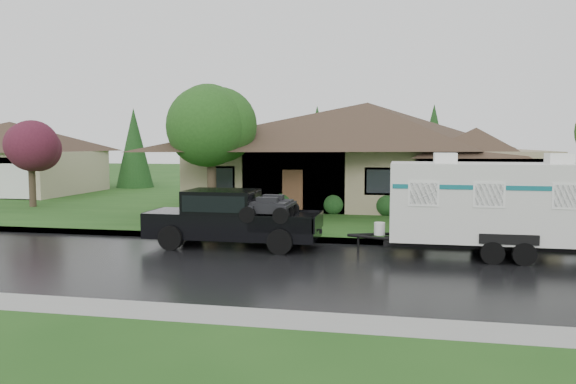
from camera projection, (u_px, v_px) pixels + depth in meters
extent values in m
plane|color=#1F4917|center=(277.00, 253.00, 18.11)|extent=(140.00, 140.00, 0.00)
cube|color=black|center=(262.00, 266.00, 16.16)|extent=(140.00, 8.00, 0.01)
cube|color=gray|center=(291.00, 239.00, 20.30)|extent=(140.00, 0.50, 0.15)
cube|color=#1F4917|center=(333.00, 202.00, 32.75)|extent=(140.00, 26.00, 0.15)
cube|color=gray|center=(367.00, 177.00, 31.24)|extent=(18.00, 10.00, 3.00)
pyramid|color=#37271E|center=(368.00, 103.00, 30.88)|extent=(19.44, 10.80, 2.60)
cube|color=gray|center=(475.00, 185.00, 27.26)|extent=(5.76, 4.00, 2.70)
cube|color=#BEB18D|center=(12.00, 172.00, 37.95)|extent=(10.00, 8.00, 2.80)
pyramid|color=#37271E|center=(9.00, 122.00, 37.65)|extent=(10.80, 8.64, 2.00)
cube|color=#BEB18D|center=(32.00, 177.00, 35.41)|extent=(3.20, 4.00, 2.52)
cylinder|color=#382B1E|center=(212.00, 188.00, 25.36)|extent=(0.42, 0.42, 2.70)
sphere|color=#2A5E1E|center=(211.00, 122.00, 25.10)|extent=(3.72, 3.72, 3.72)
cylinder|color=#382B1E|center=(32.00, 188.00, 29.80)|extent=(0.35, 0.35, 2.03)
sphere|color=#571B2D|center=(31.00, 146.00, 29.60)|extent=(2.80, 2.80, 2.80)
sphere|color=#143814|center=(234.00, 201.00, 27.99)|extent=(1.00, 1.00, 1.00)
sphere|color=#143814|center=(283.00, 202.00, 27.49)|extent=(1.00, 1.00, 1.00)
sphere|color=#143814|center=(334.00, 203.00, 26.99)|extent=(1.00, 1.00, 1.00)
sphere|color=#143814|center=(387.00, 204.00, 26.49)|extent=(1.00, 1.00, 1.00)
sphere|color=#143814|center=(442.00, 205.00, 25.99)|extent=(1.00, 1.00, 1.00)
sphere|color=#143814|center=(500.00, 207.00, 25.49)|extent=(1.00, 1.00, 1.00)
cube|color=black|center=(233.00, 225.00, 19.13)|extent=(5.85, 1.95, 0.84)
cube|color=black|center=(174.00, 216.00, 19.53)|extent=(1.56, 1.90, 0.34)
cube|color=black|center=(222.00, 203.00, 19.14)|extent=(2.34, 1.83, 0.88)
cube|color=black|center=(222.00, 201.00, 19.14)|extent=(2.15, 1.87, 0.54)
cube|color=black|center=(286.00, 221.00, 18.75)|extent=(2.15, 1.85, 0.06)
cylinder|color=black|center=(171.00, 238.00, 18.60)|extent=(0.82, 0.31, 0.82)
cylinder|color=black|center=(192.00, 229.00, 20.46)|extent=(0.82, 0.31, 0.82)
cylinder|color=black|center=(280.00, 242.00, 17.86)|extent=(0.82, 0.31, 0.82)
cylinder|color=black|center=(292.00, 232.00, 19.73)|extent=(0.82, 0.31, 0.82)
cube|color=silver|center=(503.00, 202.00, 17.32)|extent=(6.83, 2.34, 2.39)
cube|color=black|center=(501.00, 245.00, 17.44)|extent=(7.22, 1.17, 0.14)
cube|color=#0E5D65|center=(503.00, 185.00, 17.28)|extent=(6.69, 2.36, 0.14)
cube|color=white|center=(445.00, 158.00, 17.55)|extent=(0.68, 0.78, 0.31)
cube|color=white|center=(559.00, 158.00, 16.90)|extent=(0.68, 0.78, 0.31)
cylinder|color=black|center=(492.00, 253.00, 16.41)|extent=(0.68, 0.23, 0.68)
cylinder|color=black|center=(481.00, 240.00, 18.66)|extent=(0.68, 0.23, 0.68)
cylinder|color=black|center=(524.00, 254.00, 16.24)|extent=(0.68, 0.23, 0.68)
cylinder|color=black|center=(509.00, 240.00, 18.48)|extent=(0.68, 0.23, 0.68)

